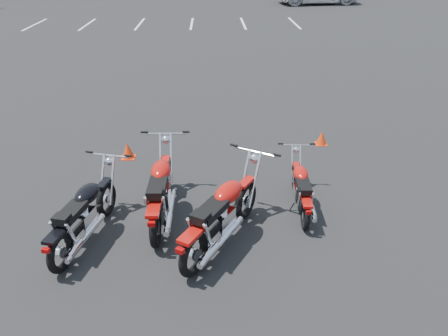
{
  "coord_description": "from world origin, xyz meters",
  "views": [
    {
      "loc": [
        -0.04,
        -6.37,
        4.3
      ],
      "look_at": [
        0.2,
        0.6,
        0.65
      ],
      "focal_mm": 35.0,
      "sensor_mm": 36.0,
      "label": 1
    }
  ],
  "objects_px": {
    "motorcycle_rear_red": "(222,215)",
    "motorcycle_second_black": "(84,214)",
    "motorcycle_third_red": "(301,189)",
    "motorcycle_front_red": "(161,191)"
  },
  "relations": [
    {
      "from": "motorcycle_second_black",
      "to": "motorcycle_third_red",
      "type": "xyz_separation_m",
      "value": [
        3.59,
        0.81,
        -0.08
      ]
    },
    {
      "from": "motorcycle_second_black",
      "to": "motorcycle_rear_red",
      "type": "xyz_separation_m",
      "value": [
        2.16,
        -0.16,
        0.05
      ]
    },
    {
      "from": "motorcycle_third_red",
      "to": "motorcycle_rear_red",
      "type": "relative_size",
      "value": 0.8
    },
    {
      "from": "motorcycle_front_red",
      "to": "motorcycle_rear_red",
      "type": "bearing_deg",
      "value": -37.94
    },
    {
      "from": "motorcycle_front_red",
      "to": "motorcycle_rear_red",
      "type": "xyz_separation_m",
      "value": [
        1.02,
        -0.79,
        0.02
      ]
    },
    {
      "from": "motorcycle_rear_red",
      "to": "motorcycle_second_black",
      "type": "bearing_deg",
      "value": 175.65
    },
    {
      "from": "motorcycle_front_red",
      "to": "motorcycle_third_red",
      "type": "distance_m",
      "value": 2.45
    },
    {
      "from": "motorcycle_third_red",
      "to": "motorcycle_rear_red",
      "type": "bearing_deg",
      "value": -145.81
    },
    {
      "from": "motorcycle_second_black",
      "to": "motorcycle_third_red",
      "type": "distance_m",
      "value": 3.68
    },
    {
      "from": "motorcycle_front_red",
      "to": "motorcycle_second_black",
      "type": "bearing_deg",
      "value": -151.32
    }
  ]
}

